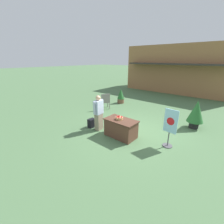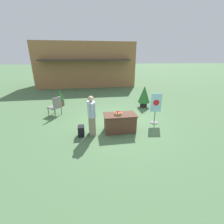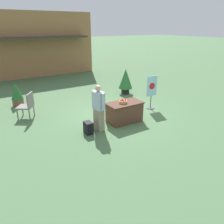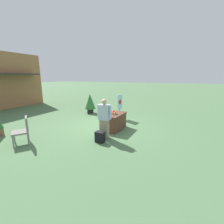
{
  "view_description": "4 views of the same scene",
  "coord_description": "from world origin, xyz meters",
  "px_view_note": "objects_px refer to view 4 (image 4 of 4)",
  "views": [
    {
      "loc": [
        3.29,
        -5.3,
        3.11
      ],
      "look_at": [
        -0.61,
        -0.72,
        0.97
      ],
      "focal_mm": 24.0,
      "sensor_mm": 36.0,
      "label": 1
    },
    {
      "loc": [
        -1.32,
        -6.41,
        3.02
      ],
      "look_at": [
        -0.37,
        -0.34,
        0.72
      ],
      "focal_mm": 24.0,
      "sensor_mm": 36.0,
      "label": 2
    },
    {
      "loc": [
        -4.58,
        -7.0,
        3.44
      ],
      "look_at": [
        -0.69,
        -0.82,
        0.53
      ],
      "focal_mm": 35.0,
      "sensor_mm": 36.0,
      "label": 3
    },
    {
      "loc": [
        -6.28,
        -3.82,
        2.46
      ],
      "look_at": [
        0.24,
        -0.45,
        0.74
      ],
      "focal_mm": 24.0,
      "sensor_mm": 36.0,
      "label": 4
    }
  ],
  "objects_px": {
    "display_table": "(114,121)",
    "backpack": "(100,137)",
    "potted_plant_near_left": "(90,102)",
    "apple_basket": "(114,113)",
    "person_visitor": "(104,119)",
    "patio_chair": "(23,129)",
    "poster_board": "(120,106)"
  },
  "relations": [
    {
      "from": "patio_chair",
      "to": "potted_plant_near_left",
      "type": "height_order",
      "value": "potted_plant_near_left"
    },
    {
      "from": "backpack",
      "to": "patio_chair",
      "type": "distance_m",
      "value": 2.87
    },
    {
      "from": "potted_plant_near_left",
      "to": "backpack",
      "type": "bearing_deg",
      "value": -140.36
    },
    {
      "from": "person_visitor",
      "to": "poster_board",
      "type": "bearing_deg",
      "value": 6.52
    },
    {
      "from": "person_visitor",
      "to": "display_table",
      "type": "bearing_deg",
      "value": -0.0
    },
    {
      "from": "display_table",
      "to": "poster_board",
      "type": "height_order",
      "value": "poster_board"
    },
    {
      "from": "person_visitor",
      "to": "backpack",
      "type": "bearing_deg",
      "value": -179.15
    },
    {
      "from": "display_table",
      "to": "poster_board",
      "type": "relative_size",
      "value": 0.92
    },
    {
      "from": "backpack",
      "to": "potted_plant_near_left",
      "type": "xyz_separation_m",
      "value": [
        3.75,
        3.11,
        0.55
      ]
    },
    {
      "from": "person_visitor",
      "to": "backpack",
      "type": "xyz_separation_m",
      "value": [
        -0.44,
        -0.05,
        -0.61
      ]
    },
    {
      "from": "apple_basket",
      "to": "potted_plant_near_left",
      "type": "distance_m",
      "value": 3.68
    },
    {
      "from": "display_table",
      "to": "backpack",
      "type": "distance_m",
      "value": 1.63
    },
    {
      "from": "display_table",
      "to": "patio_chair",
      "type": "height_order",
      "value": "patio_chair"
    },
    {
      "from": "display_table",
      "to": "apple_basket",
      "type": "xyz_separation_m",
      "value": [
        -0.08,
        -0.01,
        0.44
      ]
    },
    {
      "from": "apple_basket",
      "to": "backpack",
      "type": "distance_m",
      "value": 1.66
    },
    {
      "from": "display_table",
      "to": "backpack",
      "type": "relative_size",
      "value": 3.2
    },
    {
      "from": "person_visitor",
      "to": "patio_chair",
      "type": "xyz_separation_m",
      "value": [
        -1.85,
        2.42,
        -0.25
      ]
    },
    {
      "from": "display_table",
      "to": "person_visitor",
      "type": "xyz_separation_m",
      "value": [
        -1.17,
        -0.12,
        0.44
      ]
    },
    {
      "from": "potted_plant_near_left",
      "to": "display_table",
      "type": "bearing_deg",
      "value": -126.11
    },
    {
      "from": "display_table",
      "to": "backpack",
      "type": "xyz_separation_m",
      "value": [
        -1.61,
        -0.18,
        -0.17
      ]
    },
    {
      "from": "person_visitor",
      "to": "potted_plant_near_left",
      "type": "distance_m",
      "value": 4.5
    },
    {
      "from": "patio_chair",
      "to": "poster_board",
      "type": "bearing_deg",
      "value": -165.84
    },
    {
      "from": "poster_board",
      "to": "display_table",
      "type": "bearing_deg",
      "value": -66.44
    },
    {
      "from": "apple_basket",
      "to": "backpack",
      "type": "relative_size",
      "value": 0.72
    },
    {
      "from": "poster_board",
      "to": "apple_basket",
      "type": "bearing_deg",
      "value": -66.84
    },
    {
      "from": "backpack",
      "to": "patio_chair",
      "type": "height_order",
      "value": "patio_chair"
    },
    {
      "from": "person_visitor",
      "to": "patio_chair",
      "type": "bearing_deg",
      "value": 121.21
    },
    {
      "from": "backpack",
      "to": "patio_chair",
      "type": "xyz_separation_m",
      "value": [
        -1.4,
        2.48,
        0.36
      ]
    },
    {
      "from": "backpack",
      "to": "potted_plant_near_left",
      "type": "distance_m",
      "value": 4.9
    },
    {
      "from": "apple_basket",
      "to": "potted_plant_near_left",
      "type": "xyz_separation_m",
      "value": [
        2.22,
        2.94,
        -0.06
      ]
    },
    {
      "from": "backpack",
      "to": "display_table",
      "type": "bearing_deg",
      "value": 6.31
    },
    {
      "from": "display_table",
      "to": "backpack",
      "type": "bearing_deg",
      "value": -173.69
    }
  ]
}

